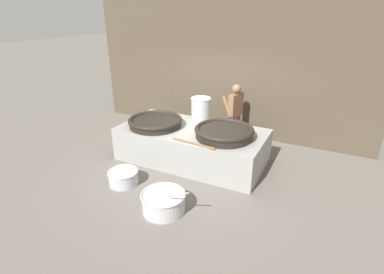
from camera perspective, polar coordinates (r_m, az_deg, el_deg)
name	(u,v)px	position (r m, az deg, el deg)	size (l,w,h in m)	color
ground_plane	(192,159)	(7.38, 0.00, -4.30)	(60.00, 60.00, 0.00)	#666059
back_wall	(226,57)	(8.59, 6.59, 14.88)	(8.18, 0.24, 4.36)	#4C4233
hearth_platform	(192,145)	(7.20, 0.00, -1.47)	(3.43, 1.69, 0.80)	gray
giant_wok_near	(155,122)	(7.25, -7.01, 2.89)	(1.30, 1.30, 0.20)	black
giant_wok_far	(224,132)	(6.60, 6.15, 0.96)	(1.31, 1.31, 0.23)	black
stock_pot	(201,109)	(7.44, 1.69, 5.28)	(0.50, 0.50, 0.61)	#B7B7BC
stirring_paddle	(196,144)	(6.23, 0.72, -1.33)	(1.03, 0.16, 0.04)	brown
cook	(235,113)	(7.96, 8.17, 4.59)	(0.46, 0.65, 1.66)	brown
prep_bowl_vegetables	(163,201)	(5.58, -5.46, -12.08)	(1.04, 0.82, 0.70)	#B7B7BC
prep_bowl_meat	(123,177)	(6.50, -12.95, -7.38)	(0.64, 0.64, 0.31)	#B7B7BC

